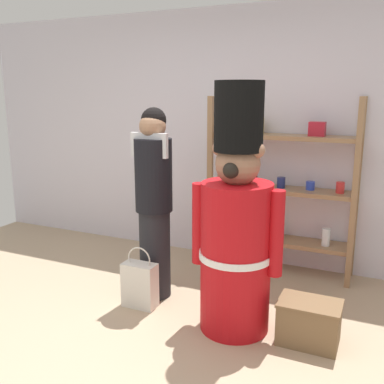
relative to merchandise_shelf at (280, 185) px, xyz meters
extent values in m
plane|color=tan|center=(-0.51, -1.98, -0.87)|extent=(6.40, 6.40, 0.00)
cube|color=silver|center=(-0.51, 0.22, 0.43)|extent=(6.40, 0.12, 2.60)
cube|color=#93704C|center=(-0.67, -0.15, -0.01)|extent=(0.05, 0.05, 1.73)
cube|color=#93704C|center=(0.70, -0.15, -0.01)|extent=(0.05, 0.05, 1.73)
cube|color=#93704C|center=(-0.67, 0.15, -0.01)|extent=(0.05, 0.05, 1.73)
cube|color=#93704C|center=(0.70, 0.15, -0.01)|extent=(0.05, 0.05, 1.73)
cube|color=#93704C|center=(0.01, 0.00, -0.56)|extent=(1.38, 0.30, 0.04)
cube|color=#93704C|center=(0.01, 0.00, -0.05)|extent=(1.38, 0.30, 0.04)
cube|color=#93704C|center=(0.01, 0.00, 0.47)|extent=(1.38, 0.30, 0.04)
cylinder|color=yellow|center=(-0.54, -0.02, 0.02)|extent=(0.09, 0.09, 0.09)
cylinder|color=black|center=(-0.26, -0.04, 0.03)|extent=(0.09, 0.09, 0.11)
cylinder|color=navy|center=(0.01, 0.00, 0.03)|extent=(0.08, 0.08, 0.11)
cylinder|color=blue|center=(0.29, 0.03, 0.02)|extent=(0.08, 0.08, 0.08)
cylinder|color=red|center=(0.56, 0.00, 0.03)|extent=(0.08, 0.08, 0.10)
cylinder|color=#596B33|center=(-0.44, 0.01, -0.43)|extent=(0.08, 0.08, 0.24)
cylinder|color=#B27226|center=(0.01, 0.00, -0.45)|extent=(0.08, 0.08, 0.20)
cylinder|color=silver|center=(0.47, -0.03, -0.46)|extent=(0.08, 0.08, 0.17)
cube|color=gold|center=(-0.30, 0.00, 0.57)|extent=(0.20, 0.16, 0.16)
cube|color=#B21E2D|center=(0.32, 0.00, 0.56)|extent=(0.15, 0.12, 0.13)
cylinder|color=red|center=(-0.02, -1.25, -0.31)|extent=(0.52, 0.52, 1.13)
cylinder|color=white|center=(-0.02, -1.25, -0.28)|extent=(0.54, 0.54, 0.05)
sphere|color=#976A50|center=(-0.02, -1.25, 0.39)|extent=(0.32, 0.32, 0.32)
sphere|color=#976A50|center=(-0.16, -1.25, 0.50)|extent=(0.11, 0.11, 0.11)
sphere|color=#976A50|center=(0.11, -1.25, 0.50)|extent=(0.11, 0.11, 0.11)
cylinder|color=black|center=(-0.02, -1.25, 0.72)|extent=(0.34, 0.34, 0.48)
cylinder|color=red|center=(-0.31, -1.25, -0.08)|extent=(0.11, 0.11, 0.62)
cylinder|color=red|center=(0.27, -1.25, -0.08)|extent=(0.11, 0.11, 0.62)
sphere|color=black|center=(-0.02, -1.39, 0.37)|extent=(0.11, 0.11, 0.11)
cylinder|color=black|center=(-0.84, -1.01, -0.49)|extent=(0.27, 0.27, 0.78)
cylinder|color=black|center=(-0.84, -1.01, 0.21)|extent=(0.32, 0.32, 0.61)
sphere|color=#A37556|center=(-0.84, -1.01, 0.61)|extent=(0.22, 0.22, 0.22)
cube|color=silver|center=(-0.84, -1.08, 0.47)|extent=(0.33, 0.04, 0.20)
sphere|color=black|center=(-0.84, -0.99, 0.66)|extent=(0.21, 0.21, 0.21)
cube|color=silver|center=(-0.85, -1.25, -0.69)|extent=(0.29, 0.15, 0.38)
torus|color=silver|center=(-0.85, -1.25, -0.46)|extent=(0.21, 0.01, 0.21)
cube|color=brown|center=(0.53, -1.24, -0.73)|extent=(0.42, 0.29, 0.30)
cube|color=brown|center=(0.53, -1.24, -0.57)|extent=(0.44, 0.30, 0.02)
camera|label=1|loc=(0.93, -4.15, 0.88)|focal=40.80mm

